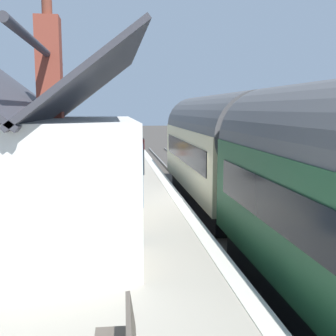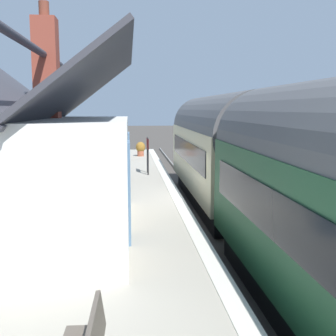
{
  "view_description": "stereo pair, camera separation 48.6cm",
  "coord_description": "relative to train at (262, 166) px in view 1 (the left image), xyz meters",
  "views": [
    {
      "loc": [
        -13.0,
        3.18,
        3.79
      ],
      "look_at": [
        -0.28,
        1.5,
        1.96
      ],
      "focal_mm": 44.72,
      "sensor_mm": 36.0,
      "label": 1
    },
    {
      "loc": [
        -13.06,
        2.7,
        3.79
      ],
      "look_at": [
        -0.28,
        1.5,
        1.96
      ],
      "focal_mm": 44.72,
      "sensor_mm": 36.0,
      "label": 2
    }
  ],
  "objects": [
    {
      "name": "bench_mid_platform",
      "position": [
        5.14,
        4.33,
        -0.78
      ],
      "size": [
        1.41,
        0.48,
        0.88
      ],
      "color": "brown",
      "rests_on": "platform"
    },
    {
      "name": "planter_by_door",
      "position": [
        13.74,
        4.2,
        -0.92
      ],
      "size": [
        0.43,
        0.43,
        0.68
      ],
      "color": "gray",
      "rests_on": "platform"
    },
    {
      "name": "rail_far",
      "position": [
        2.01,
        0.72,
        -2.15
      ],
      "size": [
        52.0,
        0.08,
        0.14
      ],
      "primitive_type": "cube",
      "color": "gray",
      "rests_on": "ground"
    },
    {
      "name": "planter_bench_left",
      "position": [
        8.82,
        6.36,
        -0.83
      ],
      "size": [
        0.49,
        0.49,
        0.77
      ],
      "color": "gray",
      "rests_on": "platform"
    },
    {
      "name": "planter_under_sign",
      "position": [
        11.18,
        4.57,
        -0.78
      ],
      "size": [
        0.58,
        0.58,
        0.9
      ],
      "color": "black",
      "rests_on": "platform"
    },
    {
      "name": "planter_corner_building",
      "position": [
        4.82,
        5.24,
        -0.98
      ],
      "size": [
        0.93,
        0.32,
        0.6
      ],
      "color": "gray",
      "rests_on": "platform"
    },
    {
      "name": "station_building",
      "position": [
        -1.61,
        5.53,
        0.19
      ],
      "size": [
        6.37,
        4.09,
        5.31
      ],
      "color": "white",
      "rests_on": "platform"
    },
    {
      "name": "ground_plane",
      "position": [
        2.01,
        0.9,
        -2.22
      ],
      "size": [
        160.0,
        160.0,
        0.0
      ],
      "primitive_type": "plane",
      "color": "#423D38"
    },
    {
      "name": "station_sign_board",
      "position": [
        7.03,
        2.79,
        -0.07
      ],
      "size": [
        0.96,
        0.06,
        1.57
      ],
      "color": "black",
      "rests_on": "platform"
    },
    {
      "name": "rail_near",
      "position": [
        2.01,
        -0.72,
        -2.15
      ],
      "size": [
        52.0,
        0.08,
        0.14
      ],
      "primitive_type": "cube",
      "color": "gray",
      "rests_on": "ground"
    },
    {
      "name": "planter_edge_far",
      "position": [
        13.9,
        2.91,
        -0.8
      ],
      "size": [
        0.56,
        0.56,
        0.86
      ],
      "color": "#9E5138",
      "rests_on": "platform"
    },
    {
      "name": "platform",
      "position": [
        2.01,
        5.05,
        -1.74
      ],
      "size": [
        32.0,
        6.3,
        0.96
      ],
      "primitive_type": "cube",
      "color": "#A39B8C",
      "rests_on": "ground"
    },
    {
      "name": "bench_near_building",
      "position": [
        12.42,
        4.13,
        -0.78
      ],
      "size": [
        1.41,
        0.48,
        0.88
      ],
      "color": "brown",
      "rests_on": "platform"
    },
    {
      "name": "train",
      "position": [
        0.0,
        0.0,
        0.0
      ],
      "size": [
        20.09,
        2.73,
        4.32
      ],
      "color": "black",
      "rests_on": "ground"
    },
    {
      "name": "platform_edge_coping",
      "position": [
        2.01,
        2.08,
        -1.25
      ],
      "size": [
        32.0,
        0.36,
        0.02
      ],
      "primitive_type": "cube",
      "color": "beige",
      "rests_on": "platform"
    },
    {
      "name": "planter_bench_right",
      "position": [
        6.96,
        6.86,
        -1.0
      ],
      "size": [
        0.91,
        0.32,
        0.56
      ],
      "color": "black",
      "rests_on": "platform"
    }
  ]
}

